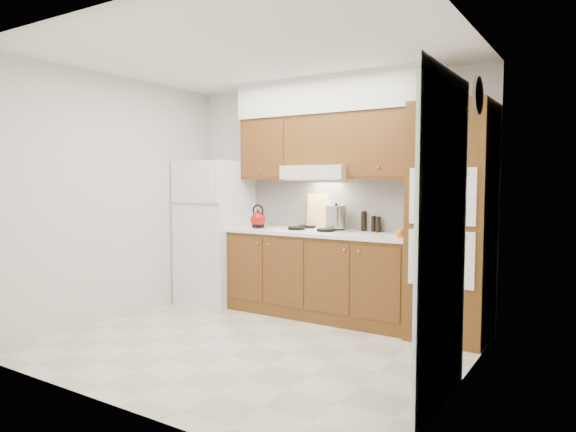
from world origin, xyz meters
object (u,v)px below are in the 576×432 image
(kettle, at_px, (258,220))
(stock_pot, at_px, (336,217))
(fridge, at_px, (215,232))
(oven_cabinet, at_px, (452,222))

(kettle, relative_size, stock_pot, 0.75)
(fridge, bearing_deg, kettle, -2.25)
(fridge, relative_size, oven_cabinet, 0.78)
(fridge, bearing_deg, stock_pot, 5.62)
(oven_cabinet, height_order, stock_pot, oven_cabinet)
(oven_cabinet, distance_m, kettle, 2.18)
(fridge, height_order, stock_pot, fridge)
(kettle, height_order, stock_pot, stock_pot)
(fridge, height_order, kettle, fridge)
(fridge, xyz_separation_m, oven_cabinet, (2.85, 0.03, 0.24))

